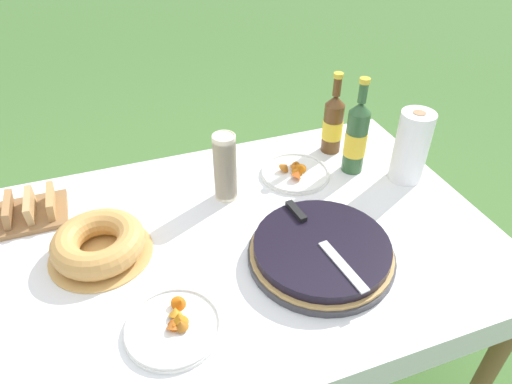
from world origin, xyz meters
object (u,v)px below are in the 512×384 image
Objects in this scene: cup_stack at (225,168)px; snack_plate_left at (174,325)px; cider_bottle_green at (356,137)px; cider_bottle_amber at (333,123)px; paper_towel_roll at (411,147)px; berry_tart at (321,251)px; serving_knife at (317,235)px; bundt_cake at (99,244)px; bread_board at (21,212)px; snack_plate_near at (295,172)px.

cup_stack is 0.98× the size of snack_plate_left.
cider_bottle_green is 1.12× the size of cider_bottle_amber.
cup_stack is 0.92× the size of paper_towel_roll.
serving_knife reaches higher than berry_tart.
bundt_cake is 1.15× the size of paper_towel_roll.
snack_plate_left is at bearing -140.52° from cider_bottle_amber.
berry_tart is 1.19× the size of cider_bottle_green.
bread_board is (-1.22, 0.21, -0.10)m from paper_towel_roll.
berry_tart is 0.47m from cider_bottle_green.
bundt_cake is 0.84× the size of cider_bottle_green.
cup_stack is at bearing 59.37° from snack_plate_left.
berry_tart is at bearing -65.13° from cup_stack.
cider_bottle_green reaches higher than bread_board.
paper_towel_roll is at bearing 21.37° from snack_plate_left.
cider_bottle_amber is 1.30× the size of snack_plate_left.
paper_towel_roll is at bearing -35.64° from cider_bottle_green.
cider_bottle_amber is 1.27× the size of snack_plate_near.
snack_plate_near is at bearing 14.32° from bundt_cake.
bundt_cake reaches higher than snack_plate_left.
cup_stack is (0.40, 0.13, 0.07)m from bundt_cake.
cup_stack reaches higher than snack_plate_near.
paper_towel_roll is (1.01, 0.03, 0.08)m from bundt_cake.
snack_plate_left is 0.65m from bread_board.
bundt_cake is at bearing -165.68° from snack_plate_near.
snack_plate_near is 0.91× the size of bread_board.
snack_plate_near is at bearing -4.65° from bread_board.
snack_plate_near is 0.71m from snack_plate_left.
snack_plate_near is (0.26, 0.03, -0.10)m from cup_stack.
bread_board is at bearing 170.25° from cup_stack.
bread_board is at bearing 122.76° from snack_plate_left.
paper_towel_roll reaches higher than bread_board.
serving_knife is 0.55m from cider_bottle_amber.
berry_tart reaches higher than snack_plate_left.
serving_knife is 0.38m from snack_plate_near.
serving_knife reaches higher than snack_plate_near.
paper_towel_roll is at bearing -57.17° from cider_bottle_amber.
berry_tart is at bearing -0.00° from serving_knife.
cider_bottle_green reaches higher than berry_tart.
cup_stack is (-0.16, 0.32, 0.05)m from serving_knife.
bread_board reaches higher than berry_tart.
berry_tart is 1.08× the size of serving_knife.
cider_bottle_amber reaches higher than snack_plate_left.
cider_bottle_amber reaches higher than serving_knife.
cider_bottle_amber reaches higher than snack_plate_near.
snack_plate_left is (-0.71, -0.58, -0.10)m from cider_bottle_amber.
bundt_cake is 0.43m from cup_stack.
serving_knife is at bearing 15.74° from snack_plate_left.
snack_plate_left is at bearing -137.38° from snack_plate_near.
cider_bottle_green reaches higher than snack_plate_left.
bundt_cake is 1.09× the size of bread_board.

